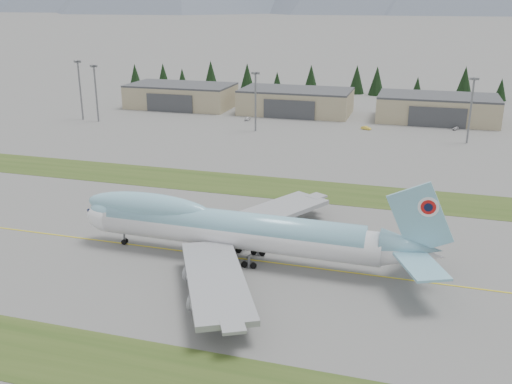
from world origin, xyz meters
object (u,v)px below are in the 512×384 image
(hangar_right, at_px, (437,108))
(service_vehicle_b, at_px, (366,130))
(hangar_center, at_px, (296,101))
(service_vehicle_a, at_px, (247,120))
(hangar_left, at_px, (181,96))
(boeing_747_freighter, at_px, (233,229))
(service_vehicle_c, at_px, (455,130))

(hangar_right, height_order, service_vehicle_b, hangar_right)
(hangar_center, height_order, service_vehicle_a, hangar_center)
(hangar_left, distance_m, service_vehicle_a, 44.55)
(boeing_747_freighter, xyz_separation_m, service_vehicle_b, (12.54, 125.29, -6.34))
(hangar_center, height_order, service_vehicle_b, hangar_center)
(hangar_right, distance_m, service_vehicle_b, 36.68)
(boeing_747_freighter, xyz_separation_m, hangar_center, (-21.13, 150.26, -0.95))
(boeing_747_freighter, relative_size, hangar_center, 1.51)
(hangar_left, distance_m, service_vehicle_b, 92.28)
(service_vehicle_b, bearing_deg, service_vehicle_a, 109.57)
(hangar_left, bearing_deg, hangar_center, 0.00)
(service_vehicle_a, bearing_deg, service_vehicle_c, 6.13)
(hangar_left, distance_m, service_vehicle_c, 123.31)
(hangar_center, bearing_deg, hangar_right, 0.00)
(boeing_747_freighter, relative_size, service_vehicle_c, 18.69)
(hangar_center, relative_size, service_vehicle_c, 12.39)
(boeing_747_freighter, height_order, service_vehicle_b, boeing_747_freighter)
(hangar_right, bearing_deg, service_vehicle_b, -136.51)
(hangar_right, xyz_separation_m, service_vehicle_c, (7.18, -15.73, -5.39))
(service_vehicle_c, bearing_deg, service_vehicle_a, -152.26)
(boeing_747_freighter, relative_size, service_vehicle_a, 18.08)
(service_vehicle_a, bearing_deg, service_vehicle_b, -2.14)
(hangar_center, distance_m, service_vehicle_a, 26.84)
(boeing_747_freighter, bearing_deg, service_vehicle_a, 107.01)
(hangar_center, bearing_deg, boeing_747_freighter, -81.99)
(hangar_left, bearing_deg, hangar_right, 0.00)
(service_vehicle_a, bearing_deg, boeing_747_freighter, -71.39)
(service_vehicle_c, bearing_deg, service_vehicle_b, -140.36)
(boeing_747_freighter, height_order, service_vehicle_a, boeing_747_freighter)
(hangar_right, distance_m, service_vehicle_c, 18.11)
(hangar_center, height_order, hangar_right, same)
(hangar_left, height_order, hangar_center, same)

